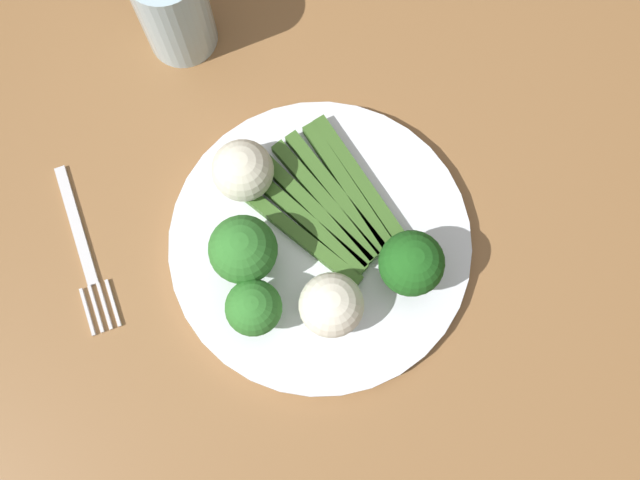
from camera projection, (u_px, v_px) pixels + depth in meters
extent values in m
cube|color=#B7A88E|center=(306.00, 334.00, 1.38)|extent=(6.00, 6.00, 0.02)
cube|color=olive|center=(292.00, 247.00, 0.67)|extent=(1.37, 0.89, 0.04)
cylinder|color=brown|center=(381.00, 23.00, 1.29)|extent=(0.04, 0.04, 0.45)
cylinder|color=brown|center=(199.00, 67.00, 1.26)|extent=(0.04, 0.04, 0.45)
cylinder|color=white|center=(320.00, 243.00, 0.64)|extent=(0.28, 0.28, 0.01)
cube|color=#3D6626|center=(359.00, 180.00, 0.65)|extent=(0.07, 0.13, 0.01)
cube|color=#3D6626|center=(348.00, 187.00, 0.64)|extent=(0.07, 0.13, 0.01)
cube|color=#3D6626|center=(336.00, 193.00, 0.64)|extent=(0.08, 0.13, 0.01)
cube|color=#3D6626|center=(324.00, 201.00, 0.64)|extent=(0.08, 0.12, 0.01)
cube|color=#3D6626|center=(315.00, 210.00, 0.64)|extent=(0.09, 0.12, 0.01)
cube|color=#3D6626|center=(306.00, 221.00, 0.64)|extent=(0.10, 0.11, 0.01)
cube|color=#3D6626|center=(298.00, 232.00, 0.63)|extent=(0.10, 0.11, 0.01)
cylinder|color=#609E3D|center=(256.00, 312.00, 0.61)|extent=(0.02, 0.02, 0.02)
sphere|color=#337A2D|center=(254.00, 308.00, 0.59)|extent=(0.05, 0.05, 0.05)
cylinder|color=#4C7F2B|center=(407.00, 271.00, 0.62)|extent=(0.02, 0.02, 0.02)
sphere|color=#1E5B1C|center=(412.00, 263.00, 0.59)|extent=(0.06, 0.06, 0.06)
cylinder|color=#609E3D|center=(247.00, 258.00, 0.62)|extent=(0.02, 0.02, 0.02)
sphere|color=#337A2D|center=(243.00, 250.00, 0.59)|extent=(0.06, 0.06, 0.06)
sphere|color=white|center=(331.00, 305.00, 0.59)|extent=(0.06, 0.06, 0.06)
sphere|color=silver|center=(243.00, 170.00, 0.62)|extent=(0.06, 0.06, 0.06)
cube|color=silver|center=(76.00, 225.00, 0.65)|extent=(0.04, 0.12, 0.00)
cube|color=silver|center=(88.00, 312.00, 0.63)|extent=(0.01, 0.04, 0.00)
cube|color=silver|center=(96.00, 309.00, 0.64)|extent=(0.01, 0.04, 0.00)
cube|color=silver|center=(105.00, 306.00, 0.64)|extent=(0.01, 0.04, 0.00)
cube|color=silver|center=(113.00, 303.00, 0.64)|extent=(0.01, 0.04, 0.00)
cylinder|color=silver|center=(173.00, 7.00, 0.65)|extent=(0.07, 0.07, 0.11)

